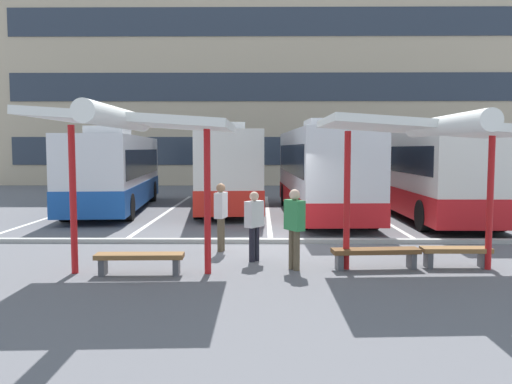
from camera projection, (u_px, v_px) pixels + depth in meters
The scene contains 20 objects.
ground_plane at pixel (271, 246), 14.31m from camera, with size 160.00×160.00×0.00m, color slate.
terminal_building at pixel (265, 72), 43.88m from camera, with size 38.98×14.17×20.64m.
coach_bus_0 at pixel (115, 173), 22.61m from camera, with size 3.40×10.63×3.49m.
coach_bus_1 at pixel (225, 170), 23.33m from camera, with size 3.42×10.67×3.67m.
coach_bus_2 at pixel (322, 172), 20.65m from camera, with size 2.90×10.47×3.67m.
coach_bus_3 at pixel (426, 174), 20.38m from camera, with size 2.71×10.67×3.61m.
lane_stripe_0 at pixel (67, 212), 22.09m from camera, with size 0.16×14.00×0.01m, color white.
lane_stripe_1 at pixel (167, 212), 22.05m from camera, with size 0.16×14.00×0.01m, color white.
lane_stripe_2 at pixel (268, 212), 22.01m from camera, with size 0.16×14.00×0.01m, color white.
lane_stripe_3 at pixel (369, 212), 21.97m from camera, with size 0.16×14.00×0.01m, color white.
lane_stripe_4 at pixel (470, 212), 21.93m from camera, with size 0.16×14.00×0.01m, color white.
waiting_shelter_0 at pixel (136, 124), 10.64m from camera, with size 3.81×5.15×3.39m.
bench_0 at pixel (140, 259), 11.01m from camera, with size 1.83×0.47×0.45m.
waiting_shelter_1 at pixel (424, 130), 11.04m from camera, with size 4.08×5.19×3.29m.
bench_1 at pixel (376, 254), 11.54m from camera, with size 1.94×0.60×0.45m.
bench_2 at pixel (456, 253), 11.69m from camera, with size 1.51×0.43×0.45m.
platform_kerb at pixel (271, 241), 14.74m from camera, with size 44.00×0.24×0.12m, color #ADADA8.
waiting_passenger_0 at pixel (294, 223), 11.43m from camera, with size 0.45×0.55×1.75m.
waiting_passenger_1 at pixel (254, 221), 12.30m from camera, with size 0.46×0.51×1.63m.
waiting_passenger_2 at pixel (221, 212), 13.50m from camera, with size 0.32×0.54×1.74m.
Camera 1 is at (-0.27, -14.15, 2.62)m, focal length 37.24 mm.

